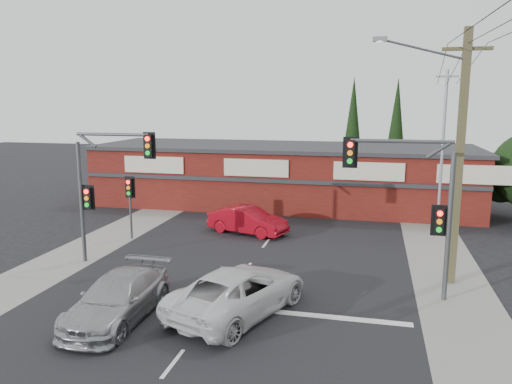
% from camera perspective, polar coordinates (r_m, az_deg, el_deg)
% --- Properties ---
extents(ground, '(120.00, 120.00, 0.00)m').
position_cam_1_polar(ground, '(19.76, -3.08, -11.25)').
color(ground, black).
rests_on(ground, ground).
extents(road_strip, '(14.00, 70.00, 0.01)m').
position_cam_1_polar(road_strip, '(24.32, 0.26, -7.03)').
color(road_strip, black).
rests_on(road_strip, ground).
extents(verge_left, '(3.00, 70.00, 0.02)m').
position_cam_1_polar(verge_left, '(27.44, -17.39, -5.48)').
color(verge_left, gray).
rests_on(verge_left, ground).
extents(verge_right, '(3.00, 70.00, 0.02)m').
position_cam_1_polar(verge_right, '(23.97, 20.67, -7.97)').
color(verge_right, gray).
rests_on(verge_right, ground).
extents(stop_line, '(6.50, 0.35, 0.01)m').
position_cam_1_polar(stop_line, '(17.75, 6.73, -13.83)').
color(stop_line, silver).
rests_on(stop_line, ground).
extents(white_suv, '(4.56, 6.38, 1.61)m').
position_cam_1_polar(white_suv, '(17.56, -1.99, -11.24)').
color(white_suv, silver).
rests_on(white_suv, ground).
extents(silver_suv, '(2.11, 5.17, 1.50)m').
position_cam_1_polar(silver_suv, '(17.74, -15.51, -11.60)').
color(silver_suv, '#9DA0A2').
rests_on(silver_suv, ground).
extents(red_sedan, '(4.78, 2.84, 1.49)m').
position_cam_1_polar(red_sedan, '(27.76, -0.95, -3.25)').
color(red_sedan, maroon).
rests_on(red_sedan, ground).
extents(lane_dashes, '(0.12, 51.19, 0.01)m').
position_cam_1_polar(lane_dashes, '(25.99, 1.16, -5.86)').
color(lane_dashes, silver).
rests_on(lane_dashes, ground).
extents(shop_building, '(27.30, 8.40, 4.22)m').
position_cam_1_polar(shop_building, '(35.53, 3.07, 2.01)').
color(shop_building, '#541510').
rests_on(shop_building, ground).
extents(conifer_near, '(1.80, 1.80, 9.25)m').
position_cam_1_polar(conifer_near, '(41.69, 11.01, 7.69)').
color(conifer_near, '#2D2116').
rests_on(conifer_near, ground).
extents(conifer_far, '(1.80, 1.80, 9.25)m').
position_cam_1_polar(conifer_far, '(43.69, 15.75, 7.60)').
color(conifer_far, '#2D2116').
rests_on(conifer_far, ground).
extents(traffic_mast_left, '(3.77, 0.27, 5.97)m').
position_cam_1_polar(traffic_mast_left, '(23.07, -17.24, 1.56)').
color(traffic_mast_left, '#47494C').
rests_on(traffic_mast_left, ground).
extents(traffic_mast_right, '(3.96, 0.27, 5.97)m').
position_cam_1_polar(traffic_mast_right, '(18.98, 18.01, -0.24)').
color(traffic_mast_right, '#47494C').
rests_on(traffic_mast_right, ground).
extents(pedestal_signal, '(0.55, 0.27, 3.38)m').
position_cam_1_polar(pedestal_signal, '(27.13, -14.22, -0.30)').
color(pedestal_signal, '#47494C').
rests_on(pedestal_signal, ground).
extents(utility_pole, '(4.38, 0.59, 10.00)m').
position_cam_1_polar(utility_pole, '(20.92, 21.92, 4.47)').
color(utility_pole, brown).
rests_on(utility_pole, ground).
extents(steel_pole, '(1.20, 0.16, 9.00)m').
position_cam_1_polar(steel_pole, '(29.96, 20.55, 4.77)').
color(steel_pole, gray).
rests_on(steel_pole, ground).
extents(power_lines, '(2.01, 29.00, 1.22)m').
position_cam_1_polar(power_lines, '(15.59, 26.27, 15.86)').
color(power_lines, black).
rests_on(power_lines, ground).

